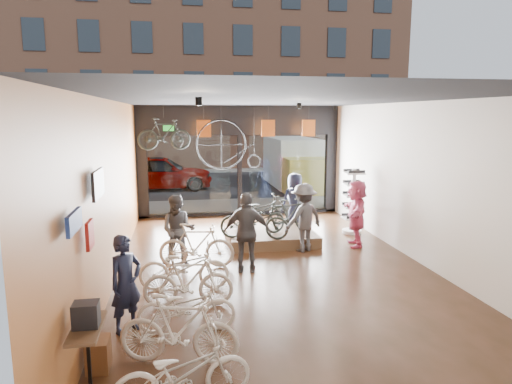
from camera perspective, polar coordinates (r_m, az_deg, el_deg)
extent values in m
cube|color=black|center=(10.55, 2.43, -9.81)|extent=(7.00, 12.00, 0.04)
cube|color=black|center=(9.95, 2.59, 11.52)|extent=(7.00, 12.00, 0.04)
cube|color=#B56F3E|center=(9.95, -17.72, -0.02)|extent=(0.04, 12.00, 3.80)
cube|color=beige|center=(11.35, 20.16, 0.99)|extent=(0.04, 12.00, 3.80)
cube|color=beige|center=(4.55, 19.10, -11.36)|extent=(7.00, 0.04, 3.80)
cube|color=#198C26|center=(15.61, -10.88, 7.84)|extent=(0.35, 0.06, 0.18)
cube|color=black|center=(25.06, -4.80, 1.56)|extent=(30.00, 18.00, 0.02)
cube|color=slate|center=(17.39, -2.56, -1.75)|extent=(30.00, 2.40, 0.12)
cube|color=slate|center=(29.00, -5.49, 2.79)|extent=(30.00, 2.00, 0.12)
cube|color=brown|center=(31.49, -6.06, 15.97)|extent=(26.00, 5.00, 14.00)
imported|color=gray|center=(21.90, -11.90, 2.42)|extent=(4.82, 1.94, 1.64)
imported|color=beige|center=(5.93, -9.14, -21.43)|extent=(1.76, 0.87, 0.88)
imported|color=beige|center=(6.76, -9.66, -16.60)|extent=(1.79, 0.92, 1.03)
imported|color=beige|center=(7.68, -8.69, -14.05)|extent=(1.60, 0.60, 0.83)
imported|color=beige|center=(8.56, -8.49, -10.95)|extent=(1.68, 0.59, 0.99)
imported|color=beige|center=(9.39, -8.99, -9.24)|extent=(1.84, 0.76, 0.95)
imported|color=beige|center=(10.64, -7.45, -6.64)|extent=(1.79, 0.76, 1.04)
cube|color=#493421|center=(12.69, 1.86, -5.63)|extent=(2.40, 1.80, 0.30)
imported|color=black|center=(11.83, -0.21, -3.66)|extent=(1.90, 1.11, 0.94)
imported|color=black|center=(12.61, 4.24, -2.91)|extent=(1.58, 0.88, 0.91)
imported|color=black|center=(13.17, 0.57, -2.38)|extent=(1.79, 0.87, 0.90)
imported|color=#161C33|center=(7.76, -15.95, -10.97)|extent=(0.69, 0.68, 1.61)
imported|color=#3F3F44|center=(10.80, -9.69, -4.75)|extent=(0.91, 0.76, 1.67)
imported|color=#3F3F44|center=(10.17, -1.12, -5.09)|extent=(1.12, 0.63, 1.81)
imported|color=#3F3F44|center=(11.78, 5.98, -3.21)|extent=(1.31, 1.07, 1.76)
imported|color=#161C33|center=(14.03, 4.87, -1.15)|extent=(0.94, 0.71, 1.75)
imported|color=#CC4C72|center=(12.50, 12.43, -2.59)|extent=(0.93, 1.73, 1.78)
imported|color=black|center=(13.94, -11.41, 7.12)|extent=(1.64, 0.72, 0.95)
cube|color=#CC5919|center=(14.95, -6.53, 7.88)|extent=(0.45, 0.03, 0.55)
cube|color=#CC5919|center=(15.22, 1.54, 7.97)|extent=(0.45, 0.03, 0.55)
cube|color=#CC5919|center=(15.55, 6.59, 7.94)|extent=(0.45, 0.03, 0.55)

